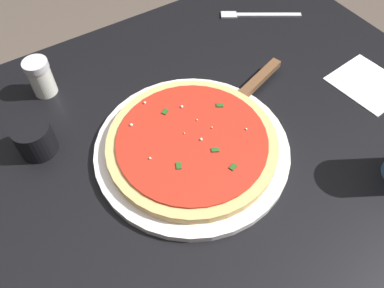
% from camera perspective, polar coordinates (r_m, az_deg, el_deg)
% --- Properties ---
extents(ground_plane, '(5.00, 5.00, 0.00)m').
position_cam_1_polar(ground_plane, '(1.34, -0.09, -19.27)').
color(ground_plane, brown).
extents(restaurant_table, '(1.05, 0.76, 0.75)m').
position_cam_1_polar(restaurant_table, '(0.79, -0.14, -5.73)').
color(restaurant_table, black).
rests_on(restaurant_table, ground_plane).
extents(serving_plate, '(0.33, 0.33, 0.01)m').
position_cam_1_polar(serving_plate, '(0.65, 0.00, -0.71)').
color(serving_plate, white).
rests_on(serving_plate, restaurant_table).
extents(pizza, '(0.29, 0.29, 0.02)m').
position_cam_1_polar(pizza, '(0.64, -0.00, 0.16)').
color(pizza, '#DBB26B').
rests_on(pizza, serving_plate).
extents(pizza_server, '(0.22, 0.11, 0.01)m').
position_cam_1_polar(pizza_server, '(0.73, 8.15, 7.72)').
color(pizza_server, silver).
rests_on(pizza_server, serving_plate).
extents(cup_small_sauce, '(0.06, 0.06, 0.06)m').
position_cam_1_polar(cup_small_sauce, '(0.69, -22.42, 0.73)').
color(cup_small_sauce, black).
rests_on(cup_small_sauce, restaurant_table).
extents(napkin_loose_left, '(0.13, 0.14, 0.00)m').
position_cam_1_polar(napkin_loose_left, '(0.84, 24.81, 8.20)').
color(napkin_loose_left, white).
rests_on(napkin_loose_left, restaurant_table).
extents(fork, '(0.17, 0.12, 0.00)m').
position_cam_1_polar(fork, '(0.95, 9.50, 18.47)').
color(fork, silver).
rests_on(fork, restaurant_table).
extents(parmesan_shaker, '(0.05, 0.05, 0.07)m').
position_cam_1_polar(parmesan_shaker, '(0.78, -21.69, 9.27)').
color(parmesan_shaker, silver).
rests_on(parmesan_shaker, restaurant_table).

